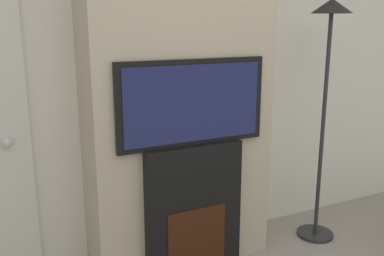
% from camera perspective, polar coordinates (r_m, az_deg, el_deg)
% --- Properties ---
extents(wall_back, '(6.00, 0.06, 2.70)m').
position_cam_1_polar(wall_back, '(2.99, -3.67, 8.31)').
color(wall_back, silver).
rests_on(wall_back, ground_plane).
extents(chimney_breast, '(1.23, 0.40, 2.70)m').
position_cam_1_polar(chimney_breast, '(2.79, -1.83, 7.93)').
color(chimney_breast, tan).
rests_on(chimney_breast, ground_plane).
extents(fireplace, '(0.66, 0.15, 0.89)m').
position_cam_1_polar(fireplace, '(2.85, 0.01, -10.91)').
color(fireplace, black).
rests_on(fireplace, ground_plane).
extents(television, '(0.99, 0.07, 0.54)m').
position_cam_1_polar(television, '(2.63, 0.03, 3.39)').
color(television, black).
rests_on(television, fireplace).
extents(floor_lamp, '(0.29, 0.29, 1.80)m').
position_cam_1_polar(floor_lamp, '(3.25, 17.62, 8.05)').
color(floor_lamp, '#262628').
rests_on(floor_lamp, ground_plane).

